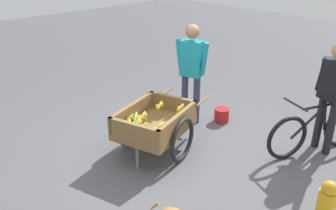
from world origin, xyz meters
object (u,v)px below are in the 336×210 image
bicycle (316,130)px  cyclist_person (332,88)px  fire_hydrant (325,210)px  fruit_cart (155,125)px  vendor_person (192,65)px  plastic_bucket (222,115)px

bicycle → cyclist_person: bearing=156.9°
fire_hydrant → cyclist_person: bearing=-156.3°
fruit_cart → vendor_person: 1.29m
vendor_person → bicycle: 2.10m
cyclist_person → plastic_bucket: bearing=-79.0°
fruit_cart → bicycle: 2.31m
cyclist_person → fire_hydrant: bearing=23.7°
plastic_bucket → fruit_cart: bearing=-3.0°
cyclist_person → fire_hydrant: size_ratio=2.42×
bicycle → plastic_bucket: (0.17, -1.53, -0.23)m
bicycle → cyclist_person: cyclist_person is taller
fire_hydrant → bicycle: bearing=-152.6°
fire_hydrant → plastic_bucket: size_ratio=2.66×
bicycle → fire_hydrant: 1.73m
vendor_person → bicycle: bearing=105.5°
bicycle → plastic_bucket: bearing=-83.7°
bicycle → cyclist_person: 0.64m
vendor_person → cyclist_person: bearing=108.7°
bicycle → fire_hydrant: bicycle is taller
bicycle → cyclist_person: (-0.14, 0.06, 0.62)m
fruit_cart → bicycle: size_ratio=1.16×
fruit_cart → plastic_bucket: (-1.48, 0.08, -0.32)m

